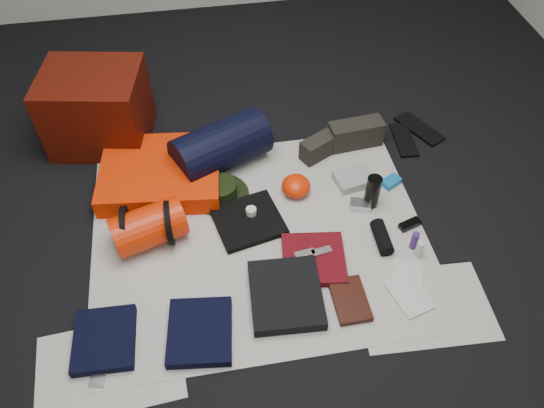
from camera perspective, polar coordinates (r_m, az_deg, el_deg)
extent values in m
cube|color=black|center=(2.59, -1.32, -3.72)|extent=(4.50, 4.50, 0.02)
cube|color=silver|center=(2.58, -1.33, -3.54)|extent=(1.60, 1.30, 0.01)
cube|color=silver|center=(2.33, -17.05, -16.38)|extent=(0.61, 0.44, 0.00)
cube|color=silver|center=(2.46, 16.00, -10.50)|extent=(0.60, 0.43, 0.00)
cube|color=#490E05|center=(3.08, -18.32, 9.74)|extent=(0.59, 0.52, 0.43)
cube|color=red|center=(2.84, -11.86, 3.29)|extent=(0.67, 0.57, 0.11)
cylinder|color=red|center=(2.55, -13.17, -2.42)|extent=(0.38, 0.29, 0.20)
cylinder|color=black|center=(2.56, -15.41, -2.57)|extent=(0.02, 0.22, 0.22)
cylinder|color=black|center=(2.53, -10.98, -2.01)|extent=(0.03, 0.22, 0.22)
cylinder|color=black|center=(2.83, -5.51, 6.18)|extent=(0.56, 0.44, 0.26)
cylinder|color=black|center=(2.76, -5.50, 1.01)|extent=(0.39, 0.39, 0.01)
cylinder|color=black|center=(2.73, -5.57, 1.60)|extent=(0.17, 0.17, 0.07)
cube|color=black|center=(2.94, 5.33, 6.25)|extent=(0.26, 0.20, 0.12)
cube|color=black|center=(3.01, 8.97, 7.47)|extent=(0.31, 0.14, 0.15)
cube|color=black|center=(3.14, 14.00, 6.69)|extent=(0.12, 0.28, 0.02)
cube|color=black|center=(3.24, 15.55, 7.83)|extent=(0.24, 0.32, 0.02)
cube|color=black|center=(2.36, -17.58, -13.73)|extent=(0.26, 0.29, 0.04)
cube|color=black|center=(2.29, -7.76, -13.46)|extent=(0.30, 0.33, 0.05)
cube|color=black|center=(2.36, 1.50, -9.73)|extent=(0.33, 0.37, 0.06)
cube|color=black|center=(2.62, -2.57, -1.80)|extent=(0.37, 0.36, 0.03)
cube|color=#570910|center=(2.48, 4.51, -5.94)|extent=(0.32, 0.32, 0.04)
ellipsoid|color=red|center=(2.73, 2.59, 1.95)|extent=(0.17, 0.17, 0.10)
cube|color=gray|center=(2.83, 8.75, 2.67)|extent=(0.21, 0.17, 0.05)
cylinder|color=black|center=(2.69, 10.77, 1.32)|extent=(0.09, 0.09, 0.19)
cylinder|color=black|center=(2.58, 11.74, -3.52)|extent=(0.07, 0.18, 0.07)
cube|color=silver|center=(2.71, 9.47, -0.11)|extent=(0.12, 0.09, 0.04)
cube|color=#1061A3|center=(2.86, 12.68, 2.35)|extent=(0.12, 0.10, 0.03)
cylinder|color=#422373|center=(2.58, 15.07, -3.81)|extent=(0.05, 0.05, 0.10)
cylinder|color=silver|center=(2.56, 15.53, -4.72)|extent=(0.04, 0.04, 0.10)
cube|color=black|center=(2.38, 8.38, -10.18)|extent=(0.15, 0.23, 0.03)
cube|color=#B8B7AF|center=(2.46, 14.50, -9.44)|extent=(0.19, 0.24, 0.01)
cube|color=#B8B7AF|center=(2.52, 14.33, -7.46)|extent=(0.18, 0.20, 0.01)
cube|color=black|center=(2.69, 14.59, -2.14)|extent=(0.12, 0.08, 0.03)
cube|color=silver|center=(2.31, -18.21, -17.47)|extent=(0.07, 0.07, 0.01)
cylinder|color=beige|center=(2.61, -2.26, -0.78)|extent=(0.05, 0.05, 0.04)
cube|color=silver|center=(2.46, 3.53, -5.36)|extent=(0.10, 0.05, 0.01)
cube|color=silver|center=(2.48, 5.35, -5.09)|extent=(0.10, 0.05, 0.01)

